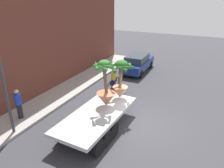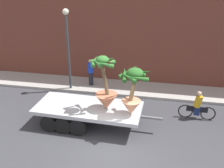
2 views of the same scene
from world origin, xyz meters
The scene contains 9 objects.
ground_plane centered at (0.00, 0.00, 0.00)m, with size 60.00×60.00×0.00m, color #38383D.
sidewalk centered at (0.00, 6.10, 0.07)m, with size 24.00×2.20×0.15m, color #A39E99.
building_facade centered at (0.00, 7.80, 3.94)m, with size 24.00×1.20×7.89m, color brown.
flatbed_trailer centered at (-1.82, 1.76, 0.74)m, with size 6.09×2.39×0.98m.
potted_palm_rear centered at (-0.70, 1.69, 1.94)m, with size 1.28×1.26×2.58m.
potted_palm_middle centered at (0.58, 1.40, 2.10)m, with size 1.52×1.47×2.22m.
cyclist centered at (3.65, 3.31, 0.67)m, with size 1.84×0.36×1.54m.
pedestrian_near_gate centered at (-2.61, 6.03, 1.04)m, with size 0.36×0.36×1.71m.
street_lamp centered at (-3.73, 5.30, 3.23)m, with size 0.36×0.36×4.83m.
Camera 2 is at (1.71, -9.02, 7.08)m, focal length 42.70 mm.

